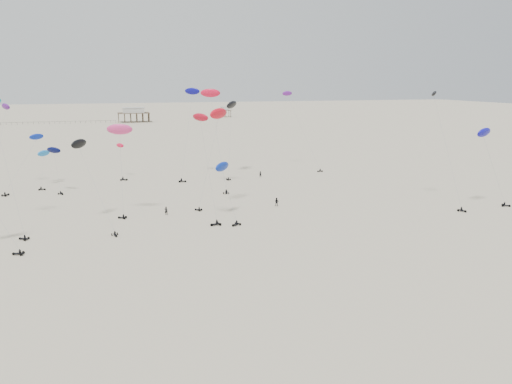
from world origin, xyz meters
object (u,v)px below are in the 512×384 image
object	(u,v)px
pavilion_small	(225,112)
rig_9	(206,154)
rig_4	(55,158)
rig_0	(84,158)
pavilion_main	(134,116)
spectator_0	(166,215)

from	to	relation	value
pavilion_small	rig_9	bearing A→B (deg)	-103.45
rig_4	rig_9	world-z (taller)	rig_9
pavilion_small	rig_0	distance (m)	293.52
rig_9	rig_0	bearing A→B (deg)	56.75
pavilion_main	rig_4	bearing A→B (deg)	-97.72
pavilion_main	spectator_0	xyz separation A→B (m)	(-5.60, -247.82, -4.22)
pavilion_small	pavilion_main	bearing A→B (deg)	-156.80
pavilion_small	rig_0	xyz separation A→B (m)	(-91.03, -278.89, 9.49)
pavilion_small	spectator_0	xyz separation A→B (m)	(-75.60, -277.82, -3.49)
rig_0	rig_4	distance (m)	32.28
pavilion_main	rig_4	size ratio (longest dim) A/B	1.80
rig_0	rig_9	bearing A→B (deg)	151.81
rig_4	spectator_0	bearing A→B (deg)	94.85
pavilion_main	spectator_0	world-z (taller)	pavilion_main
pavilion_small	rig_9	xyz separation A→B (m)	(-68.30, -285.60, 10.21)
rig_0	spectator_0	size ratio (longest dim) A/B	9.66
pavilion_main	rig_9	xyz separation A→B (m)	(1.70, -255.60, 9.47)
pavilion_main	rig_9	bearing A→B (deg)	-89.62
pavilion_main	spectator_0	bearing A→B (deg)	-91.29
rig_0	spectator_0	bearing A→B (deg)	172.23
pavilion_main	rig_0	xyz separation A→B (m)	(-21.03, -248.89, 8.75)
pavilion_small	rig_9	world-z (taller)	rig_9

